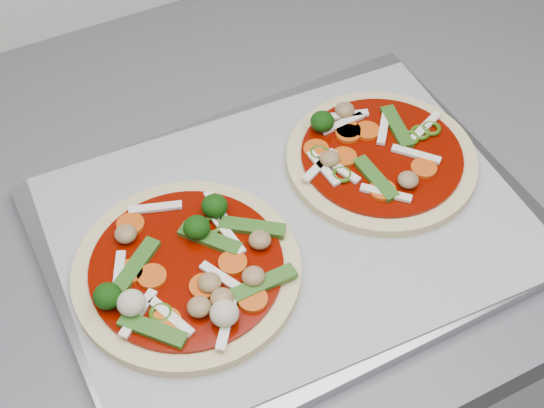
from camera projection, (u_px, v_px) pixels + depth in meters
name	position (u px, v px, depth m)	size (l,w,h in m)	color
baking_tray	(290.00, 227.00, 0.70)	(0.44, 0.32, 0.01)	gray
parchment	(290.00, 222.00, 0.70)	(0.42, 0.30, 0.00)	#9C9CA1
pizza_left	(188.00, 270.00, 0.65)	(0.25, 0.25, 0.03)	tan
pizza_right	(378.00, 157.00, 0.74)	(0.22, 0.22, 0.03)	tan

